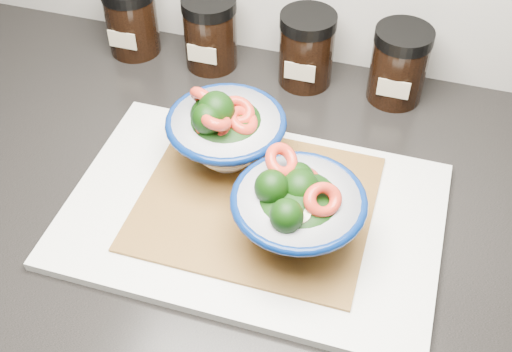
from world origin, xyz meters
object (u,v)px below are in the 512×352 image
(bowl_right, at_px, (297,209))
(spice_jar_c, at_px, (307,49))
(spice_jar_b, at_px, (210,32))
(cutting_board, at_px, (253,214))
(bowl_left, at_px, (225,132))
(spice_jar_d, at_px, (399,65))
(spice_jar_a, at_px, (131,19))

(bowl_right, bearing_deg, spice_jar_c, 101.72)
(spice_jar_c, bearing_deg, spice_jar_b, 180.00)
(cutting_board, height_order, bowl_left, bowl_left)
(cutting_board, relative_size, spice_jar_d, 3.98)
(spice_jar_c, bearing_deg, spice_jar_a, 180.00)
(bowl_right, height_order, spice_jar_d, bowl_right)
(cutting_board, distance_m, spice_jar_d, 0.32)
(spice_jar_a, distance_m, spice_jar_b, 0.13)
(spice_jar_a, bearing_deg, cutting_board, -45.18)
(cutting_board, bearing_deg, spice_jar_b, 118.39)
(spice_jar_d, bearing_deg, spice_jar_a, 180.00)
(spice_jar_a, bearing_deg, spice_jar_d, 0.00)
(bowl_left, bearing_deg, cutting_board, -50.93)
(bowl_left, height_order, spice_jar_b, bowl_left)
(cutting_board, relative_size, bowl_left, 2.98)
(spice_jar_a, distance_m, spice_jar_d, 0.41)
(spice_jar_c, bearing_deg, bowl_right, -78.28)
(spice_jar_b, height_order, spice_jar_c, same)
(spice_jar_c, bearing_deg, spice_jar_d, 0.00)
(spice_jar_a, xyz_separation_m, spice_jar_c, (0.28, 0.00, 0.00))
(spice_jar_a, xyz_separation_m, spice_jar_b, (0.13, 0.00, 0.00))
(cutting_board, height_order, spice_jar_c, spice_jar_c)
(spice_jar_a, bearing_deg, spice_jar_b, 0.00)
(bowl_right, bearing_deg, bowl_left, 140.28)
(bowl_right, height_order, spice_jar_b, bowl_right)
(spice_jar_a, bearing_deg, bowl_left, -43.47)
(bowl_left, relative_size, bowl_right, 1.00)
(cutting_board, height_order, bowl_right, bowl_right)
(spice_jar_c, xyz_separation_m, spice_jar_d, (0.13, 0.00, 0.00))
(spice_jar_a, xyz_separation_m, spice_jar_d, (0.41, 0.00, 0.00))
(cutting_board, xyz_separation_m, spice_jar_b, (-0.15, 0.29, 0.05))
(bowl_right, bearing_deg, cutting_board, 156.42)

